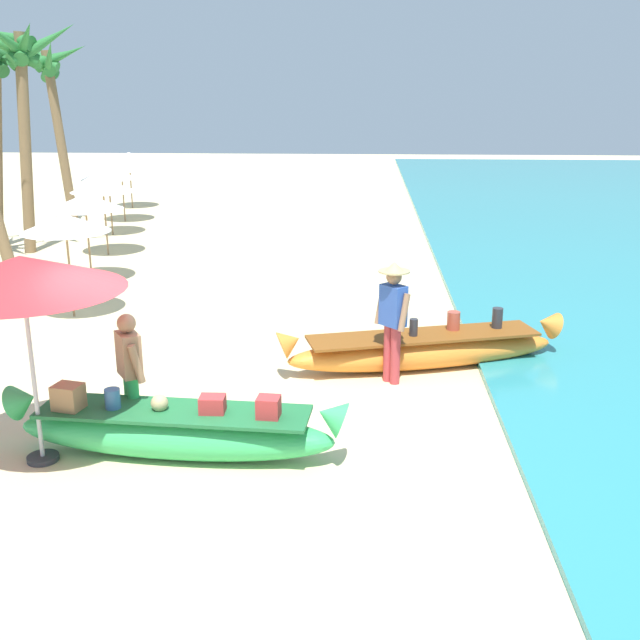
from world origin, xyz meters
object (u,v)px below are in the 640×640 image
object	(u,v)px
boat_green_foreground	(174,430)
palm_tree_far_behind	(22,65)
boat_orange_midground	(423,349)
palm_tree_leaning_seaward	(50,77)
person_vendor_hatted	(393,314)
person_tourist_customer	(130,370)
patio_umbrella_large	(21,274)

from	to	relation	value
boat_green_foreground	palm_tree_far_behind	bearing A→B (deg)	119.04
boat_orange_midground	palm_tree_leaning_seaward	size ratio (longest dim) A/B	0.82
boat_orange_midground	person_vendor_hatted	bearing A→B (deg)	-128.93
person_tourist_customer	palm_tree_far_behind	bearing A→B (deg)	117.49
person_vendor_hatted	patio_umbrella_large	size ratio (longest dim) A/B	0.74
person_vendor_hatted	person_tourist_customer	size ratio (longest dim) A/B	1.12
patio_umbrella_large	palm_tree_leaning_seaward	size ratio (longest dim) A/B	0.44
palm_tree_far_behind	boat_orange_midground	bearing A→B (deg)	-40.64
boat_orange_midground	palm_tree_far_behind	size ratio (longest dim) A/B	0.78
boat_green_foreground	person_tourist_customer	distance (m)	0.92
patio_umbrella_large	palm_tree_leaning_seaward	distance (m)	16.78
boat_orange_midground	palm_tree_far_behind	xyz separation A→B (m)	(-9.17, 7.87, 4.28)
boat_orange_midground	person_vendor_hatted	world-z (taller)	person_vendor_hatted
boat_orange_midground	person_tourist_customer	distance (m)	4.59
person_vendor_hatted	patio_umbrella_large	world-z (taller)	patio_umbrella_large
person_tourist_customer	palm_tree_leaning_seaward	world-z (taller)	palm_tree_leaning_seaward
palm_tree_leaning_seaward	palm_tree_far_behind	bearing A→B (deg)	-75.79
palm_tree_far_behind	palm_tree_leaning_seaward	bearing A→B (deg)	104.21
person_vendor_hatted	palm_tree_leaning_seaward	size ratio (longest dim) A/B	0.33
palm_tree_leaning_seaward	boat_orange_midground	bearing A→B (deg)	-50.16
boat_orange_midground	palm_tree_leaning_seaward	distance (m)	16.58
patio_umbrella_large	person_vendor_hatted	bearing A→B (deg)	33.14
person_tourist_customer	palm_tree_far_behind	xyz separation A→B (m)	(-5.49, 10.55, 3.67)
boat_green_foreground	person_vendor_hatted	size ratio (longest dim) A/B	2.27
person_tourist_customer	patio_umbrella_large	size ratio (longest dim) A/B	0.66
person_vendor_hatted	person_tourist_customer	bearing A→B (deg)	-147.04
patio_umbrella_large	person_tourist_customer	bearing A→B (deg)	33.75
person_vendor_hatted	patio_umbrella_large	xyz separation A→B (m)	(-4.07, -2.66, 1.17)
boat_orange_midground	person_tourist_customer	world-z (taller)	person_tourist_customer
boat_orange_midground	person_vendor_hatted	size ratio (longest dim) A/B	2.49
boat_orange_midground	palm_tree_far_behind	bearing A→B (deg)	139.36
boat_green_foreground	palm_tree_far_behind	xyz separation A→B (m)	(-6.08, 10.96, 4.24)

